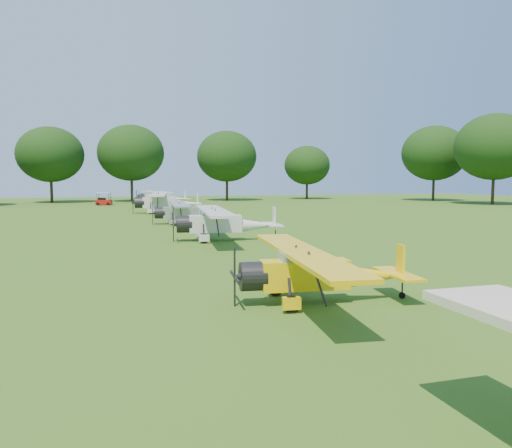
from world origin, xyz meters
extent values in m
plane|color=#285715|center=(0.00, 0.00, 0.00)|extent=(160.00, 160.00, 0.00)
cylinder|color=black|center=(49.43, 31.44, 2.50)|extent=(0.44, 0.44, 4.99)
ellipsoid|color=black|center=(49.43, 31.44, 8.60)|extent=(11.65, 11.65, 9.90)
cylinder|color=black|center=(48.89, 44.97, 2.41)|extent=(0.44, 0.44, 4.81)
ellipsoid|color=black|center=(48.89, 44.97, 8.29)|extent=(11.23, 11.23, 9.55)
cylinder|color=black|center=(30.33, 58.05, 1.85)|extent=(0.44, 0.44, 3.70)
ellipsoid|color=black|center=(30.33, 58.05, 6.37)|extent=(8.63, 8.63, 7.34)
cylinder|color=black|center=(14.28, 56.21, 2.25)|extent=(0.44, 0.44, 4.51)
ellipsoid|color=black|center=(14.28, 56.21, 7.77)|extent=(10.52, 10.52, 8.94)
cylinder|color=black|center=(-2.12, 56.74, 2.37)|extent=(0.44, 0.44, 4.74)
ellipsoid|color=black|center=(-2.12, 56.74, 8.16)|extent=(11.05, 11.05, 9.39)
cylinder|color=black|center=(-14.75, 56.54, 2.24)|extent=(0.44, 0.44, 4.49)
ellipsoid|color=black|center=(-14.75, 56.54, 7.73)|extent=(10.47, 10.47, 8.90)
cube|color=yellow|center=(-0.38, -15.79, 0.92)|extent=(2.87, 1.14, 0.92)
cone|color=yellow|center=(1.96, -16.06, 0.79)|extent=(2.52, 1.06, 0.79)
cube|color=#8CA5B2|center=(-0.47, -15.78, 1.40)|extent=(1.48, 0.96, 0.48)
cylinder|color=black|center=(-2.03, -15.60, 0.92)|extent=(0.88, 0.99, 0.91)
cube|color=black|center=(-2.60, -15.54, 0.92)|extent=(0.06, 0.11, 1.83)
cube|color=yellow|center=(-0.47, -15.78, 1.62)|extent=(2.31, 9.34, 0.12)
cube|color=yellow|center=(2.83, -16.16, 1.22)|extent=(0.14, 0.49, 1.14)
cube|color=yellow|center=(2.74, -16.15, 0.83)|extent=(1.02, 2.51, 0.08)
cylinder|color=black|center=(-1.20, -16.80, 0.26)|extent=(0.54, 0.20, 0.52)
cylinder|color=black|center=(-0.95, -14.63, 0.26)|extent=(0.54, 0.20, 0.52)
cylinder|color=black|center=(2.91, -16.17, 0.10)|extent=(0.22, 0.09, 0.21)
cube|color=silver|center=(0.24, 0.54, 1.08)|extent=(3.37, 1.31, 1.08)
cone|color=silver|center=(3.00, 0.26, 0.92)|extent=(2.96, 1.21, 0.92)
cube|color=#8CA5B2|center=(0.14, 0.55, 1.64)|extent=(1.73, 1.11, 0.56)
cylinder|color=black|center=(-1.70, 0.74, 1.08)|extent=(1.03, 1.16, 1.07)
cube|color=black|center=(-2.37, 0.81, 1.08)|extent=(0.07, 0.13, 2.16)
cube|color=silver|center=(0.14, 0.55, 1.90)|extent=(2.60, 10.98, 0.14)
cube|color=silver|center=(4.02, 0.15, 1.44)|extent=(0.16, 0.57, 1.34)
cube|color=silver|center=(3.92, 0.16, 0.98)|extent=(1.16, 2.95, 0.09)
cylinder|color=black|center=(-0.71, -0.65, 0.31)|extent=(0.63, 0.23, 0.62)
cylinder|color=black|center=(-0.45, 1.90, 0.31)|extent=(0.63, 0.23, 0.62)
cylinder|color=black|center=(4.12, 0.14, 0.12)|extent=(0.25, 0.11, 0.25)
cube|color=silver|center=(-0.21, 12.72, 0.98)|extent=(3.03, 1.11, 0.98)
cone|color=silver|center=(2.29, 12.53, 0.84)|extent=(2.66, 1.04, 0.84)
cube|color=#8CA5B2|center=(-0.30, 12.73, 1.49)|extent=(1.55, 0.97, 0.51)
cylinder|color=black|center=(-1.97, 12.86, 0.98)|extent=(0.91, 1.03, 0.97)
cube|color=black|center=(-2.57, 12.91, 0.98)|extent=(0.06, 0.12, 1.95)
cube|color=silver|center=(-0.30, 12.73, 1.72)|extent=(2.11, 9.92, 0.13)
cube|color=silver|center=(3.22, 12.45, 1.30)|extent=(0.13, 0.52, 1.21)
cube|color=silver|center=(3.13, 12.46, 0.88)|extent=(0.99, 2.65, 0.08)
cylinder|color=black|center=(-1.04, 11.62, 0.28)|extent=(0.57, 0.19, 0.56)
cylinder|color=black|center=(-0.86, 13.94, 0.28)|extent=(0.57, 0.19, 0.56)
cylinder|color=black|center=(3.31, 12.45, 0.11)|extent=(0.23, 0.09, 0.22)
cube|color=silver|center=(-0.58, 26.61, 1.21)|extent=(3.79, 1.59, 1.21)
cone|color=silver|center=(2.49, 26.18, 1.03)|extent=(3.33, 1.47, 1.03)
cube|color=#8CA5B2|center=(-0.69, 26.63, 1.84)|extent=(1.97, 1.30, 0.63)
cylinder|color=black|center=(-2.74, 26.92, 1.21)|extent=(1.19, 1.33, 1.20)
cube|color=black|center=(-3.48, 27.02, 1.21)|extent=(0.09, 0.15, 2.41)
cube|color=silver|center=(-0.69, 26.63, 2.13)|extent=(3.35, 12.30, 0.16)
cube|color=silver|center=(3.63, 26.02, 1.61)|extent=(0.20, 0.64, 1.49)
cube|color=silver|center=(3.52, 26.04, 1.09)|extent=(1.42, 3.32, 0.10)
cylinder|color=black|center=(-1.69, 25.32, 0.34)|extent=(0.71, 0.28, 0.69)
cylinder|color=black|center=(-1.29, 28.16, 0.34)|extent=(0.71, 0.28, 0.69)
cylinder|color=black|center=(3.74, 26.00, 0.14)|extent=(0.29, 0.13, 0.28)
cube|color=silver|center=(0.37, 39.69, 1.16)|extent=(3.65, 1.62, 1.16)
cone|color=silver|center=(3.30, 40.19, 0.99)|extent=(3.21, 1.50, 0.99)
cube|color=#8CA5B2|center=(0.26, 39.67, 1.76)|extent=(1.91, 1.30, 0.61)
cylinder|color=black|center=(-1.69, 39.34, 1.16)|extent=(1.17, 1.30, 1.15)
cube|color=black|center=(-2.40, 39.22, 1.16)|extent=(0.09, 0.14, 2.31)
cube|color=silver|center=(0.26, 39.67, 2.04)|extent=(3.54, 11.78, 0.15)
cube|color=silver|center=(4.39, 40.38, 1.54)|extent=(0.21, 0.62, 1.43)
cube|color=silver|center=(4.28, 40.36, 1.05)|extent=(1.44, 3.20, 0.10)
cylinder|color=black|center=(-0.27, 38.18, 0.33)|extent=(0.68, 0.28, 0.66)
cylinder|color=black|center=(-0.73, 40.90, 0.33)|extent=(0.68, 0.28, 0.66)
cylinder|color=black|center=(4.50, 40.40, 0.13)|extent=(0.28, 0.13, 0.26)
cube|color=silver|center=(1.14, 52.33, 0.98)|extent=(2.99, 0.91, 0.98)
cone|color=silver|center=(3.66, 52.32, 0.84)|extent=(2.62, 0.86, 0.84)
cube|color=#8CA5B2|center=(1.05, 52.33, 1.49)|extent=(1.50, 0.87, 0.51)
cylinder|color=black|center=(-0.63, 52.35, 0.98)|extent=(0.85, 0.98, 0.97)
cube|color=black|center=(-1.24, 52.35, 0.98)|extent=(0.06, 0.11, 1.96)
cube|color=silver|center=(1.05, 52.33, 1.73)|extent=(1.42, 9.90, 0.13)
cube|color=silver|center=(4.59, 52.31, 1.31)|extent=(0.10, 0.51, 1.21)
cube|color=silver|center=(4.50, 52.31, 0.89)|extent=(0.81, 2.62, 0.08)
cylinder|color=black|center=(0.39, 51.17, 0.28)|extent=(0.56, 0.15, 0.56)
cylinder|color=black|center=(0.40, 53.50, 0.28)|extent=(0.56, 0.15, 0.56)
cylinder|color=black|center=(4.69, 52.31, 0.11)|extent=(0.22, 0.08, 0.22)
cube|color=red|center=(-6.65, 46.01, 0.45)|extent=(2.41, 1.70, 0.70)
cube|color=black|center=(-6.94, 46.08, 0.84)|extent=(1.14, 1.28, 0.45)
cube|color=silver|center=(-6.65, 46.01, 1.81)|extent=(2.34, 1.77, 0.08)
cylinder|color=black|center=(-7.53, 45.60, 0.22)|extent=(0.46, 0.24, 0.44)
cylinder|color=black|center=(-7.22, 46.79, 0.22)|extent=(0.46, 0.24, 0.44)
cylinder|color=black|center=(-6.08, 45.22, 0.22)|extent=(0.46, 0.24, 0.44)
cylinder|color=black|center=(-5.77, 46.42, 0.22)|extent=(0.46, 0.24, 0.44)
camera|label=1|loc=(-6.32, -30.19, 3.94)|focal=35.00mm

